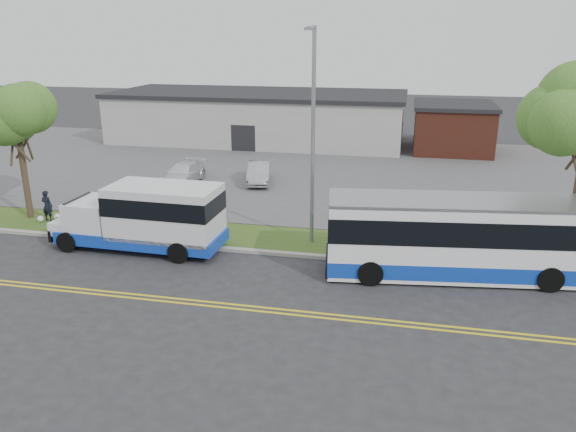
% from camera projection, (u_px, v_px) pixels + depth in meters
% --- Properties ---
extents(ground, '(140.00, 140.00, 0.00)m').
position_uv_depth(ground, '(231.00, 261.00, 24.02)').
color(ground, '#28282B').
rests_on(ground, ground).
extents(lane_line_north, '(70.00, 0.12, 0.01)m').
position_uv_depth(lane_line_north, '(199.00, 301.00, 20.44)').
color(lane_line_north, yellow).
rests_on(lane_line_north, ground).
extents(lane_line_south, '(70.00, 0.12, 0.01)m').
position_uv_depth(lane_line_south, '(196.00, 305.00, 20.17)').
color(lane_line_south, yellow).
rests_on(lane_line_south, ground).
extents(curb, '(80.00, 0.30, 0.15)m').
position_uv_depth(curb, '(239.00, 250.00, 25.02)').
color(curb, '#9E9B93').
rests_on(curb, ground).
extents(verge, '(80.00, 3.30, 0.10)m').
position_uv_depth(verge, '(250.00, 237.00, 26.70)').
color(verge, '#314918').
rests_on(verge, ground).
extents(parking_lot, '(80.00, 25.00, 0.10)m').
position_uv_depth(parking_lot, '(305.00, 169.00, 39.78)').
color(parking_lot, '#4C4C4F').
rests_on(parking_lot, ground).
extents(commercial_building, '(25.40, 10.40, 4.35)m').
position_uv_depth(commercial_building, '(259.00, 117.00, 49.60)').
color(commercial_building, '#9E9E99').
rests_on(commercial_building, ground).
extents(brick_wing, '(6.30, 7.30, 3.90)m').
position_uv_depth(brick_wing, '(453.00, 127.00, 45.42)').
color(brick_wing, brown).
rests_on(brick_wing, ground).
extents(tree_west, '(4.40, 4.40, 6.91)m').
position_uv_depth(tree_west, '(16.00, 121.00, 27.81)').
color(tree_west, '#31271B').
rests_on(tree_west, verge).
extents(streetlight_near, '(0.35, 1.53, 9.50)m').
position_uv_depth(streetlight_near, '(313.00, 131.00, 24.31)').
color(streetlight_near, gray).
rests_on(streetlight_near, verge).
extents(shuttle_bus, '(7.88, 2.80, 2.99)m').
position_uv_depth(shuttle_bus, '(149.00, 215.00, 24.86)').
color(shuttle_bus, '#103AB1').
rests_on(shuttle_bus, ground).
extents(transit_bus, '(11.68, 4.07, 3.17)m').
position_uv_depth(transit_bus, '(472.00, 238.00, 22.10)').
color(transit_bus, white).
rests_on(transit_bus, ground).
extents(pedestrian, '(0.60, 0.41, 1.60)m').
position_uv_depth(pedestrian, '(47.00, 206.00, 28.58)').
color(pedestrian, black).
rests_on(pedestrian, verge).
extents(parked_car_a, '(2.23, 4.20, 1.32)m').
position_uv_depth(parked_car_a, '(259.00, 173.00, 35.87)').
color(parked_car_a, '#9EA1A5').
rests_on(parked_car_a, parking_lot).
extents(parked_car_b, '(1.89, 4.44, 1.28)m').
position_uv_depth(parked_car_b, '(183.00, 174.00, 35.72)').
color(parked_car_b, white).
rests_on(parked_car_b, parking_lot).
extents(grocery_bag_left, '(0.32, 0.32, 0.32)m').
position_uv_depth(grocery_bag_left, '(41.00, 219.00, 28.61)').
color(grocery_bag_left, white).
rests_on(grocery_bag_left, verge).
extents(grocery_bag_right, '(0.32, 0.32, 0.32)m').
position_uv_depth(grocery_bag_right, '(57.00, 217.00, 28.96)').
color(grocery_bag_right, white).
rests_on(grocery_bag_right, verge).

